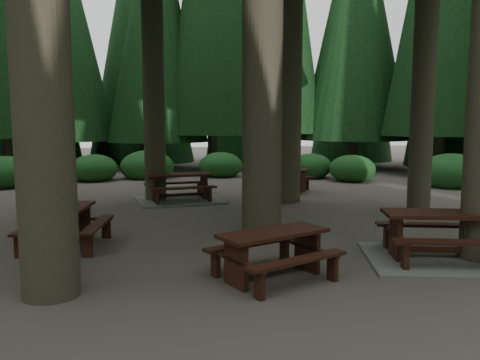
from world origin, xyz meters
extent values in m
plane|color=#514942|center=(0.00, 0.00, 0.00)|extent=(80.00, 80.00, 0.00)
cube|color=gray|center=(3.37, -2.40, 0.03)|extent=(2.92, 2.61, 0.05)
cube|color=#33160F|center=(3.37, -2.40, 0.81)|extent=(2.07, 1.22, 0.06)
cube|color=#33160F|center=(3.54, -1.77, 0.49)|extent=(1.95, 0.75, 0.05)
cube|color=#33160F|center=(3.21, -3.02, 0.49)|extent=(1.95, 0.75, 0.05)
cube|color=#33160F|center=(2.62, -2.20, 0.39)|extent=(0.23, 0.60, 0.78)
cube|color=#33160F|center=(2.62, -2.20, 0.45)|extent=(0.47, 1.54, 0.06)
cube|color=#33160F|center=(3.37, -2.40, 0.19)|extent=(1.59, 0.49, 0.09)
cube|color=#33160F|center=(-3.10, -0.41, 0.72)|extent=(0.87, 1.80, 0.06)
cube|color=#33160F|center=(-3.67, -0.34, 0.43)|extent=(0.44, 1.75, 0.05)
cube|color=#33160F|center=(-2.52, -0.47, 0.43)|extent=(0.44, 1.75, 0.05)
cube|color=#33160F|center=(-3.18, -1.10, 0.35)|extent=(0.54, 0.14, 0.69)
cube|color=#33160F|center=(-3.18, -1.10, 0.41)|extent=(1.40, 0.24, 0.06)
cube|color=#33160F|center=(-3.02, 0.28, 0.35)|extent=(0.54, 0.14, 0.69)
cube|color=#33160F|center=(-3.02, 0.28, 0.41)|extent=(1.40, 0.24, 0.06)
cube|color=#33160F|center=(-3.10, -0.41, 0.17)|extent=(0.25, 1.45, 0.08)
cube|color=gray|center=(-0.79, 4.70, 0.03)|extent=(2.77, 2.42, 0.05)
cube|color=#33160F|center=(-0.79, 4.70, 0.81)|extent=(2.03, 1.06, 0.06)
cube|color=#33160F|center=(-0.90, 5.33, 0.48)|extent=(1.95, 0.58, 0.05)
cube|color=#33160F|center=(-0.68, 4.06, 0.48)|extent=(1.95, 0.58, 0.05)
cube|color=#33160F|center=(-1.55, 4.57, 0.39)|extent=(0.18, 0.60, 0.77)
cube|color=#33160F|center=(-1.55, 4.57, 0.45)|extent=(0.34, 1.55, 0.06)
cube|color=#33160F|center=(-0.03, 4.82, 0.39)|extent=(0.18, 0.60, 0.77)
cube|color=#33160F|center=(-0.03, 4.82, 0.45)|extent=(0.34, 1.55, 0.06)
cube|color=#33160F|center=(-0.79, 4.70, 0.19)|extent=(1.60, 0.35, 0.09)
cube|color=#33160F|center=(2.86, 6.32, 0.76)|extent=(1.90, 1.60, 0.06)
cube|color=#33160F|center=(3.20, 6.82, 0.45)|extent=(1.65, 1.22, 0.05)
cube|color=#33160F|center=(2.52, 5.82, 0.45)|extent=(1.65, 1.22, 0.05)
cube|color=#33160F|center=(2.26, 6.73, 0.36)|extent=(0.38, 0.51, 0.73)
cube|color=#33160F|center=(2.26, 6.73, 0.42)|extent=(0.88, 1.26, 0.06)
cube|color=#33160F|center=(3.46, 5.92, 0.36)|extent=(0.38, 0.51, 0.73)
cube|color=#33160F|center=(3.46, 5.92, 0.42)|extent=(0.88, 1.26, 0.06)
cube|color=#33160F|center=(2.86, 6.32, 0.18)|extent=(1.30, 0.91, 0.08)
cube|color=#33160F|center=(0.33, -2.82, 0.70)|extent=(1.81, 1.30, 0.06)
cube|color=#33160F|center=(0.10, -2.31, 0.42)|extent=(1.63, 0.91, 0.05)
cube|color=#33160F|center=(0.56, -3.33, 0.42)|extent=(1.63, 0.91, 0.05)
cube|color=#33160F|center=(-0.28, -3.10, 0.34)|extent=(0.28, 0.50, 0.67)
cube|color=#33160F|center=(-0.28, -3.10, 0.39)|extent=(0.63, 1.27, 0.06)
cube|color=#33160F|center=(0.95, -2.54, 0.34)|extent=(0.28, 0.50, 0.67)
cube|color=#33160F|center=(0.95, -2.54, 0.39)|extent=(0.63, 1.27, 0.06)
cube|color=#33160F|center=(0.33, -2.82, 0.17)|extent=(1.31, 0.65, 0.07)
ellipsoid|color=#1D541D|center=(9.44, 6.45, 0.40)|extent=(2.42, 2.42, 1.49)
ellipsoid|color=#1D541D|center=(6.43, 8.69, 0.40)|extent=(1.90, 1.90, 1.17)
ellipsoid|color=#1D541D|center=(5.14, 10.17, 0.40)|extent=(1.84, 1.84, 1.13)
ellipsoid|color=#1D541D|center=(1.30, 11.25, 0.40)|extent=(1.95, 1.95, 1.20)
ellipsoid|color=#1D541D|center=(-1.94, 11.21, 0.40)|extent=(2.31, 2.31, 1.42)
ellipsoid|color=#1D541D|center=(-4.09, 10.56, 0.40)|extent=(1.93, 1.93, 1.19)
ellipsoid|color=#1D541D|center=(-7.11, 9.06, 0.40)|extent=(2.15, 2.15, 1.32)
cone|color=black|center=(8.89, 14.45, 8.24)|extent=(5.73, 5.73, 13.48)
cone|color=black|center=(-1.44, 15.36, 7.89)|extent=(5.17, 5.17, 12.91)
cone|color=black|center=(-6.57, 16.72, 8.10)|extent=(5.82, 5.82, 13.26)
cone|color=black|center=(11.00, 19.74, 9.51)|extent=(5.26, 5.26, 19.02)
cone|color=black|center=(4.25, 21.60, 8.07)|extent=(5.34, 5.34, 16.14)
cone|color=black|center=(-2.52, 20.86, 8.43)|extent=(6.57, 6.57, 16.86)
camera|label=1|loc=(-1.29, -9.46, 2.30)|focal=35.00mm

